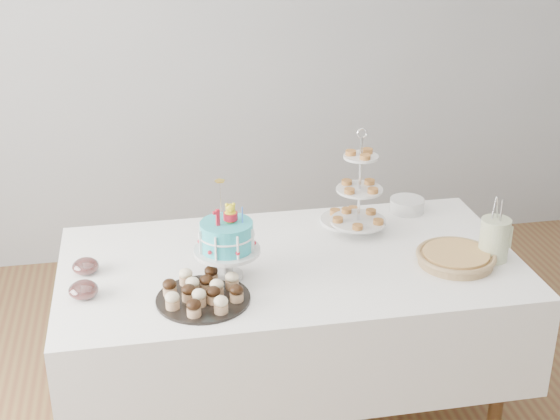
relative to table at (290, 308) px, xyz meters
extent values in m
cube|color=#929496|center=(0.00, 1.70, 0.81)|extent=(5.00, 0.04, 2.70)
cube|color=white|center=(0.00, 0.00, 0.00)|extent=(1.92, 1.02, 0.45)
cylinder|color=#543B1C|center=(0.82, -0.37, -0.21)|extent=(0.06, 0.06, 0.67)
cylinder|color=#543B1C|center=(-0.82, 0.37, -0.21)|extent=(0.06, 0.06, 0.67)
cylinder|color=#543B1C|center=(0.82, 0.37, -0.21)|extent=(0.06, 0.06, 0.67)
cylinder|color=#2CB6C2|center=(-0.28, -0.09, 0.41)|extent=(0.21, 0.21, 0.11)
torus|color=white|center=(-0.28, -0.09, 0.42)|extent=(0.22, 0.22, 0.01)
cube|color=red|center=(-0.31, -0.11, 0.50)|extent=(0.02, 0.02, 0.07)
cylinder|color=blue|center=(-0.21, -0.10, 0.50)|extent=(0.01, 0.01, 0.07)
cylinder|color=silver|center=(-0.29, -0.06, 0.55)|extent=(0.00, 0.00, 0.16)
cylinder|color=yellow|center=(-0.29, -0.06, 0.63)|extent=(0.04, 0.04, 0.01)
cylinder|color=black|center=(-0.39, -0.26, 0.23)|extent=(0.36, 0.36, 0.01)
ellipsoid|color=black|center=(-0.46, -0.26, 0.29)|extent=(0.05, 0.05, 0.04)
ellipsoid|color=beige|center=(-0.32, -0.26, 0.29)|extent=(0.05, 0.05, 0.04)
cylinder|color=tan|center=(0.67, -0.15, 0.25)|extent=(0.31, 0.31, 0.04)
cylinder|color=tan|center=(0.67, -0.15, 0.27)|extent=(0.27, 0.27, 0.02)
torus|color=tan|center=(0.67, -0.15, 0.27)|extent=(0.33, 0.33, 0.02)
cylinder|color=silver|center=(0.35, 0.22, 0.45)|extent=(0.01, 0.01, 0.45)
cylinder|color=silver|center=(0.35, 0.22, 0.28)|extent=(0.25, 0.25, 0.01)
cylinder|color=silver|center=(0.35, 0.22, 0.44)|extent=(0.21, 0.21, 0.01)
cylinder|color=silver|center=(0.35, 0.22, 0.59)|extent=(0.15, 0.15, 0.01)
torus|color=silver|center=(0.35, 0.22, 0.70)|extent=(0.05, 0.01, 0.05)
cylinder|color=silver|center=(0.65, 0.40, 0.26)|extent=(0.16, 0.16, 0.06)
cylinder|color=silver|center=(0.35, 0.34, 0.23)|extent=(0.27, 0.27, 0.01)
ellipsoid|color=silver|center=(-0.84, -0.15, 0.26)|extent=(0.11, 0.11, 0.07)
cylinder|color=#630E08|center=(-0.84, -0.15, 0.25)|extent=(0.08, 0.08, 0.03)
ellipsoid|color=silver|center=(-0.84, 0.05, 0.26)|extent=(0.11, 0.11, 0.06)
cylinder|color=#630E08|center=(-0.84, 0.05, 0.25)|extent=(0.07, 0.07, 0.03)
cylinder|color=silver|center=(0.84, -0.14, 0.32)|extent=(0.12, 0.12, 0.18)
cylinder|color=silver|center=(0.90, -0.16, 0.33)|extent=(0.01, 0.01, 0.10)
camera|label=1|loc=(-0.58, -2.84, 1.75)|focal=50.00mm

